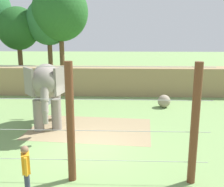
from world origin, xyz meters
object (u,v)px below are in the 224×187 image
Objects in this scene: zookeeper at (26,170)px; feed_trough at (48,100)px; elephant at (46,85)px; enrichment_ball at (164,101)px.

zookeeper reaches higher than feed_trough.
zookeeper is 1.14× the size of feed_trough.
elephant is 5.27× the size of enrichment_ball.
enrichment_ball is (6.50, 3.91, -1.75)m from elephant.
feed_trough is (-2.42, 10.77, -0.71)m from zookeeper.
zookeeper is at bearing -77.36° from feed_trough.
zookeeper is (-5.40, -10.00, 0.52)m from enrichment_ball.
elephant is at bearing -74.31° from feed_trough.
elephant reaches higher than enrichment_ball.
elephant reaches higher than zookeeper.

